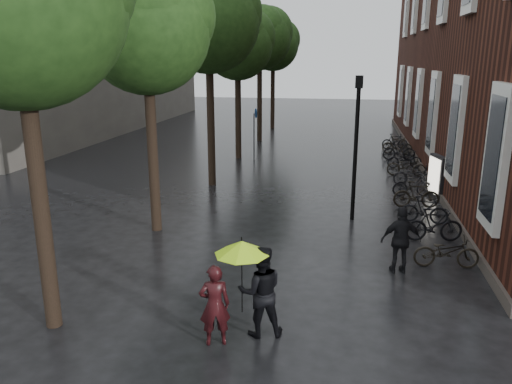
% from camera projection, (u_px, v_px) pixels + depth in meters
% --- Properties ---
extents(ground, '(120.00, 120.00, 0.00)m').
position_uv_depth(ground, '(231.00, 376.00, 8.72)').
color(ground, black).
extents(bg_building, '(16.00, 30.00, 14.00)m').
position_uv_depth(bg_building, '(30.00, 34.00, 37.31)').
color(bg_building, '#47423D').
rests_on(bg_building, ground).
extents(street_trees, '(4.33, 34.03, 8.91)m').
position_uv_depth(street_trees, '(224.00, 35.00, 22.85)').
color(street_trees, black).
rests_on(street_trees, ground).
extents(person_burgundy, '(0.69, 0.57, 1.64)m').
position_uv_depth(person_burgundy, '(215.00, 305.00, 9.49)').
color(person_burgundy, black).
rests_on(person_burgundy, ground).
extents(person_black, '(1.07, 0.94, 1.86)m').
position_uv_depth(person_black, '(261.00, 291.00, 9.81)').
color(person_black, black).
rests_on(person_black, ground).
extents(lime_umbrella, '(1.07, 1.07, 1.57)m').
position_uv_depth(lime_umbrella, '(242.00, 248.00, 9.46)').
color(lime_umbrella, black).
rests_on(lime_umbrella, ground).
extents(pedestrian_walking, '(1.10, 0.62, 1.76)m').
position_uv_depth(pedestrian_walking, '(401.00, 240.00, 12.69)').
color(pedestrian_walking, black).
rests_on(pedestrian_walking, ground).
extents(parked_bicycles, '(2.05, 18.49, 1.03)m').
position_uv_depth(parked_bicycles, '(410.00, 174.00, 21.58)').
color(parked_bicycles, black).
rests_on(parked_bicycles, ground).
extents(ad_lightbox, '(0.26, 1.13, 1.70)m').
position_uv_depth(ad_lightbox, '(437.00, 177.00, 19.47)').
color(ad_lightbox, black).
rests_on(ad_lightbox, ground).
extents(lamp_post, '(0.25, 0.25, 4.81)m').
position_uv_depth(lamp_post, '(356.00, 135.00, 16.34)').
color(lamp_post, black).
rests_on(lamp_post, ground).
extents(cycle_sign, '(0.15, 0.50, 2.77)m').
position_uv_depth(cycle_sign, '(255.00, 126.00, 26.36)').
color(cycle_sign, '#262628').
rests_on(cycle_sign, ground).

